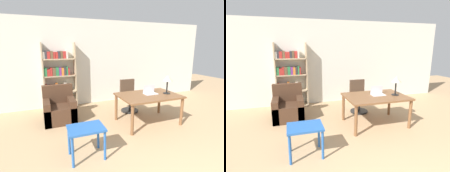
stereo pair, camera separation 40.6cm
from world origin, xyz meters
The scene contains 8 objects.
wall_back centered at (0.00, 4.53, 1.35)m, with size 8.00×0.06×2.70m.
desk centered at (0.48, 2.44, 0.63)m, with size 1.46×0.99×0.72m.
laptop centered at (0.56, 2.50, 0.77)m, with size 0.32×0.21×0.22m.
table_lamp centered at (0.96, 2.37, 1.09)m, with size 0.26×0.26×0.46m.
office_chair centered at (0.43, 3.36, 0.42)m, with size 0.50×0.50×0.92m.
side_table_blue centered at (-1.28, 1.62, 0.46)m, with size 0.60×0.45×0.55m.
armchair centered at (-1.55, 3.38, 0.29)m, with size 0.77×0.74×0.89m.
bookshelf centered at (-1.45, 4.34, 0.88)m, with size 0.95×0.28×1.99m.
Camera 2 is at (-1.49, -1.16, 1.87)m, focal length 28.00 mm.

